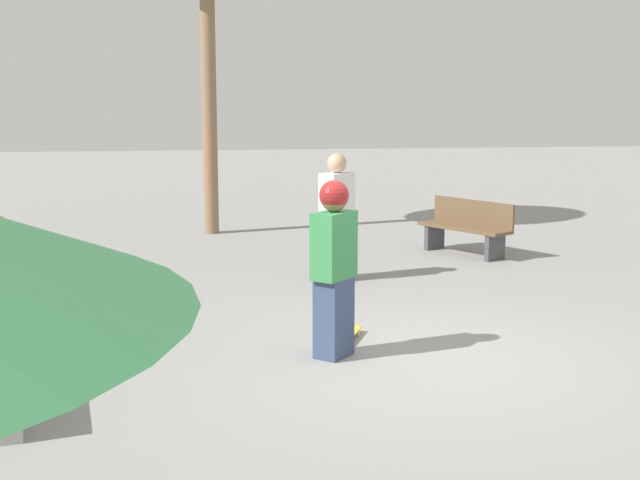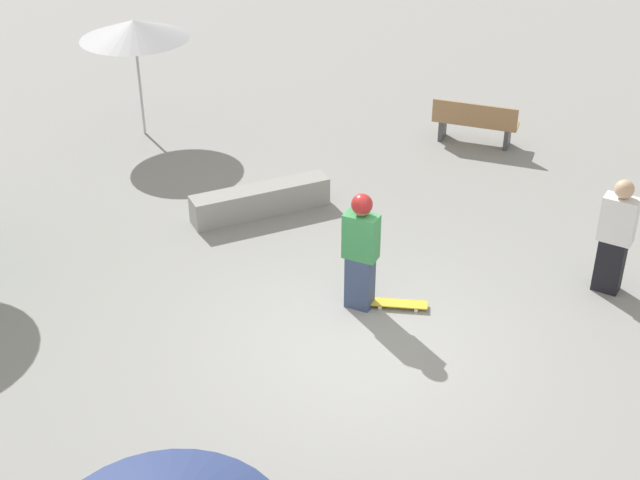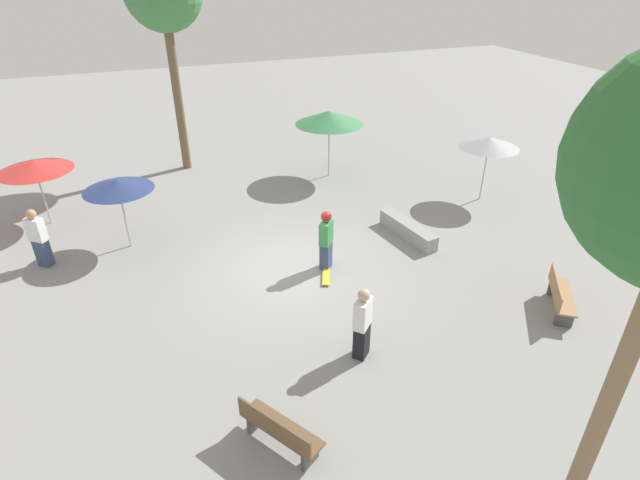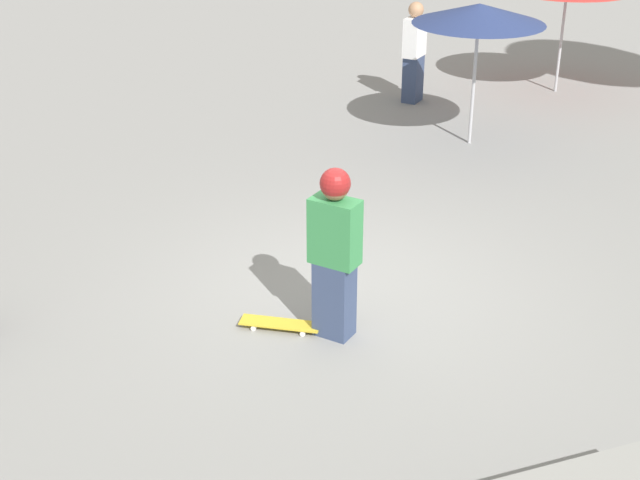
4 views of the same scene
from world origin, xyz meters
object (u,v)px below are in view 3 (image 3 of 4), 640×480
at_px(concrete_ledge, 408,230).
at_px(bench_far, 279,430).
at_px(shade_umbrella_grey, 489,142).
at_px(bystander_far, 362,324).
at_px(shade_umbrella_navy, 118,185).
at_px(skateboard, 326,277).
at_px(bench_near, 560,295).
at_px(shade_umbrella_green, 329,118).
at_px(skater_main, 326,238).
at_px(bystander_watching, 39,238).
at_px(shade_umbrella_red, 34,166).

height_order(concrete_ledge, bench_far, bench_far).
height_order(shade_umbrella_grey, bystander_far, shade_umbrella_grey).
xyz_separation_m(concrete_ledge, shade_umbrella_navy, (2.46, 7.97, 1.73)).
height_order(skateboard, shade_umbrella_grey, shade_umbrella_grey).
height_order(bench_near, shade_umbrella_grey, shade_umbrella_grey).
bearing_deg(shade_umbrella_green, skater_main, 157.39).
relative_size(bench_far, bystander_far, 0.92).
height_order(concrete_ledge, shade_umbrella_green, shade_umbrella_green).
bearing_deg(bench_near, skateboard, -88.74).
relative_size(shade_umbrella_grey, bystander_watching, 1.31).
relative_size(bench_near, shade_umbrella_red, 0.70).
distance_m(bench_near, bystander_watching, 13.58).
bearing_deg(concrete_ledge, bystander_far, 139.92).
bearing_deg(shade_umbrella_grey, bench_near, 159.80).
xyz_separation_m(bench_far, shade_umbrella_green, (11.22, -5.44, 1.88)).
xyz_separation_m(shade_umbrella_grey, bystander_watching, (0.74, 13.99, -1.22)).
height_order(shade_umbrella_green, shade_umbrella_grey, shade_umbrella_green).
distance_m(skater_main, bench_near, 5.94).
xyz_separation_m(bench_far, bystander_far, (1.61, -2.32, 0.44)).
bearing_deg(bench_far, skateboard, 117.48).
distance_m(skateboard, shade_umbrella_red, 9.62).
bearing_deg(shade_umbrella_red, skater_main, -127.72).
height_order(skateboard, shade_umbrella_navy, shade_umbrella_navy).
bearing_deg(bench_far, bystander_watching, 176.31).
bearing_deg(bystander_far, shade_umbrella_grey, 174.63).
xyz_separation_m(bench_near, shade_umbrella_green, (9.89, 2.01, 1.88)).
bearing_deg(shade_umbrella_grey, shade_umbrella_green, 47.07).
relative_size(skateboard, bench_far, 0.51).
distance_m(skater_main, shade_umbrella_grey, 7.19).
distance_m(bench_near, shade_umbrella_red, 15.25).
xyz_separation_m(bench_near, shade_umbrella_navy, (6.97, 9.54, 1.54)).
height_order(skateboard, concrete_ledge, concrete_ledge).
relative_size(bench_near, bystander_watching, 0.90).
height_order(bench_far, shade_umbrella_navy, shade_umbrella_navy).
relative_size(bench_far, shade_umbrella_navy, 0.75).
bearing_deg(bench_near, bench_far, -44.01).
relative_size(shade_umbrella_grey, bystander_far, 1.30).
height_order(skateboard, bench_far, bench_far).
relative_size(shade_umbrella_grey, shade_umbrella_red, 1.01).
height_order(concrete_ledge, bystander_watching, bystander_watching).
bearing_deg(bench_near, shade_umbrella_navy, -90.22).
height_order(bench_far, bystander_far, bystander_far).
bearing_deg(bystander_watching, skateboard, -166.72).
bearing_deg(skateboard, skater_main, -177.66).
distance_m(shade_umbrella_green, shade_umbrella_red, 9.89).
relative_size(skater_main, shade_umbrella_navy, 0.82).
distance_m(shade_umbrella_grey, shade_umbrella_navy, 11.78).
height_order(shade_umbrella_grey, shade_umbrella_navy, shade_umbrella_grey).
distance_m(bench_near, bystander_far, 5.15).
distance_m(concrete_ledge, bystander_watching, 10.47).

